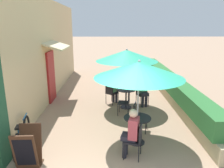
# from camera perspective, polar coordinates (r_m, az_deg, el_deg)

# --- Properties ---
(cafe_facade_wall) EXTENTS (0.98, 11.32, 4.20)m
(cafe_facade_wall) POSITION_cam_1_polar(r_m,az_deg,el_deg) (9.79, -16.25, 8.39)
(cafe_facade_wall) COLOR #D6B784
(cafe_facade_wall) RESTS_ON ground_plane
(planter_hedge) EXTENTS (0.60, 10.32, 1.01)m
(planter_hedge) POSITION_cam_1_polar(r_m,az_deg,el_deg) (10.14, 14.74, -0.23)
(planter_hedge) COLOR tan
(planter_hedge) RESTS_ON ground_plane
(patio_table_near) EXTENTS (0.74, 0.74, 0.74)m
(patio_table_near) POSITION_cam_1_polar(r_m,az_deg,el_deg) (6.03, 6.58, -10.57)
(patio_table_near) COLOR black
(patio_table_near) RESTS_ON ground_plane
(patio_umbrella_near) EXTENTS (2.30, 2.30, 2.30)m
(patio_umbrella_near) POSITION_cam_1_polar(r_m,az_deg,el_deg) (5.55, 7.05, 3.76)
(patio_umbrella_near) COLOR #B7B7BC
(patio_umbrella_near) RESTS_ON ground_plane
(cafe_chair_near_left) EXTENTS (0.49, 0.49, 0.87)m
(cafe_chair_near_left) POSITION_cam_1_polar(r_m,az_deg,el_deg) (6.68, 6.85, -8.02)
(cafe_chair_near_left) COLOR black
(cafe_chair_near_left) RESTS_ON ground_plane
(cafe_chair_near_right) EXTENTS (0.49, 0.49, 0.87)m
(cafe_chair_near_right) POSITION_cam_1_polar(r_m,az_deg,el_deg) (5.40, 6.24, -13.91)
(cafe_chair_near_right) COLOR black
(cafe_chair_near_right) RESTS_ON ground_plane
(seated_patron_near_right) EXTENTS (0.47, 0.42, 1.25)m
(seated_patron_near_right) POSITION_cam_1_polar(r_m,az_deg,el_deg) (5.34, 5.08, -12.19)
(seated_patron_near_right) COLOR #23232D
(seated_patron_near_right) RESTS_ON ground_plane
(coffee_cup_near) EXTENTS (0.07, 0.07, 0.09)m
(coffee_cup_near) POSITION_cam_1_polar(r_m,az_deg,el_deg) (6.03, 6.85, -7.84)
(coffee_cup_near) COLOR #232328
(coffee_cup_near) RESTS_ON patio_table_near
(patio_table_mid) EXTENTS (0.74, 0.74, 0.74)m
(patio_table_mid) POSITION_cam_1_polar(r_m,az_deg,el_deg) (8.47, 3.69, -2.82)
(patio_table_mid) COLOR black
(patio_table_mid) RESTS_ON ground_plane
(patio_umbrella_mid) EXTENTS (2.30, 2.30, 2.30)m
(patio_umbrella_mid) POSITION_cam_1_polar(r_m,az_deg,el_deg) (8.14, 3.87, 7.43)
(patio_umbrella_mid) COLOR #B7B7BC
(patio_umbrella_mid) RESTS_ON ground_plane
(cafe_chair_mid_left) EXTENTS (0.51, 0.51, 0.87)m
(cafe_chair_mid_left) POSITION_cam_1_polar(r_m,az_deg,el_deg) (8.83, 7.72, -2.24)
(cafe_chair_mid_left) COLOR black
(cafe_chair_mid_left) RESTS_ON ground_plane
(seated_patron_mid_left) EXTENTS (0.43, 0.48, 1.25)m
(seated_patron_mid_left) POSITION_cam_1_polar(r_m,az_deg,el_deg) (8.69, 8.10, -1.38)
(seated_patron_mid_left) COLOR #23232D
(seated_patron_mid_left) RESTS_ON ground_plane
(cafe_chair_mid_right) EXTENTS (0.56, 0.56, 0.87)m
(cafe_chair_mid_right) POSITION_cam_1_polar(r_m,az_deg,el_deg) (8.84, -0.29, -2.08)
(cafe_chair_mid_right) COLOR black
(cafe_chair_mid_right) RESTS_ON ground_plane
(seated_patron_mid_right) EXTENTS (0.50, 0.51, 1.25)m
(seated_patron_mid_right) POSITION_cam_1_polar(r_m,az_deg,el_deg) (8.88, 0.18, -0.87)
(seated_patron_mid_right) COLOR #23232D
(seated_patron_mid_right) RESTS_ON ground_plane
(cafe_chair_mid_back) EXTENTS (0.47, 0.47, 0.87)m
(cafe_chair_mid_back) POSITION_cam_1_polar(r_m,az_deg,el_deg) (7.80, 3.61, -4.49)
(cafe_chair_mid_back) COLOR black
(cafe_chair_mid_back) RESTS_ON ground_plane
(bicycle_leaning) EXTENTS (0.33, 1.75, 0.79)m
(bicycle_leaning) POSITION_cam_1_polar(r_m,az_deg,el_deg) (6.21, -22.40, -12.58)
(bicycle_leaning) COLOR black
(bicycle_leaning) RESTS_ON ground_plane
(menu_board) EXTENTS (0.54, 0.65, 0.94)m
(menu_board) POSITION_cam_1_polar(r_m,az_deg,el_deg) (5.43, -21.11, -15.43)
(menu_board) COLOR #422819
(menu_board) RESTS_ON ground_plane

